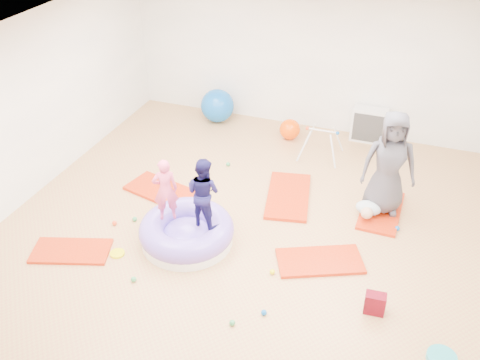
% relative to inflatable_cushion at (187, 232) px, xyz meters
% --- Properties ---
extents(room, '(7.01, 8.01, 2.81)m').
position_rel_inflatable_cushion_xyz_m(room, '(0.64, 0.19, 1.23)').
color(room, tan).
rests_on(room, ground).
extents(gym_mat_front_left, '(1.19, 0.85, 0.04)m').
position_rel_inflatable_cushion_xyz_m(gym_mat_front_left, '(-1.44, -0.79, -0.15)').
color(gym_mat_front_left, '#B83517').
rests_on(gym_mat_front_left, ground).
extents(gym_mat_mid_left, '(1.32, 0.87, 0.05)m').
position_rel_inflatable_cushion_xyz_m(gym_mat_mid_left, '(-0.92, 1.01, -0.14)').
color(gym_mat_mid_left, '#B83517').
rests_on(gym_mat_mid_left, ground).
extents(gym_mat_center_back, '(0.91, 1.43, 0.06)m').
position_rel_inflatable_cushion_xyz_m(gym_mat_center_back, '(1.08, 1.58, -0.14)').
color(gym_mat_center_back, '#B83517').
rests_on(gym_mat_center_back, ground).
extents(gym_mat_right, '(1.30, 1.02, 0.05)m').
position_rel_inflatable_cushion_xyz_m(gym_mat_right, '(1.91, 0.21, -0.14)').
color(gym_mat_right, '#B83517').
rests_on(gym_mat_right, ground).
extents(gym_mat_rear_right, '(0.61, 1.19, 0.05)m').
position_rel_inflatable_cushion_xyz_m(gym_mat_rear_right, '(2.55, 1.69, -0.14)').
color(gym_mat_rear_right, '#B83517').
rests_on(gym_mat_rear_right, ground).
extents(inflatable_cushion, '(1.37, 1.37, 0.43)m').
position_rel_inflatable_cushion_xyz_m(inflatable_cushion, '(0.00, 0.00, 0.00)').
color(inflatable_cushion, white).
rests_on(inflatable_cushion, ground).
extents(child_pink, '(0.42, 0.37, 0.96)m').
position_rel_inflatable_cushion_xyz_m(child_pink, '(-0.29, 0.01, 0.71)').
color(child_pink, '#EB4E77').
rests_on(child_pink, inflatable_cushion).
extents(child_navy, '(0.59, 0.50, 1.05)m').
position_rel_inflatable_cushion_xyz_m(child_navy, '(0.26, 0.07, 0.75)').
color(child_navy, '#141145').
rests_on(child_navy, inflatable_cushion).
extents(adult_caregiver, '(0.91, 0.70, 1.65)m').
position_rel_inflatable_cushion_xyz_m(adult_caregiver, '(2.55, 1.72, 0.71)').
color(adult_caregiver, '#403F49').
rests_on(adult_caregiver, gym_mat_rear_right).
extents(infant, '(0.39, 0.40, 0.23)m').
position_rel_inflatable_cushion_xyz_m(infant, '(2.37, 1.46, -0.00)').
color(infant, '#A9BEC9').
rests_on(infant, gym_mat_rear_right).
extents(ball_pit_balls, '(4.10, 3.49, 0.07)m').
position_rel_inflatable_cushion_xyz_m(ball_pit_balls, '(0.52, 0.01, -0.13)').
color(ball_pit_balls, '#E5E208').
rests_on(ball_pit_balls, ground).
extents(exercise_ball_blue, '(0.68, 0.68, 0.68)m').
position_rel_inflatable_cushion_xyz_m(exercise_ball_blue, '(-1.05, 3.76, 0.17)').
color(exercise_ball_blue, '#0C57B5').
rests_on(exercise_ball_blue, ground).
extents(exercise_ball_orange, '(0.40, 0.40, 0.40)m').
position_rel_inflatable_cushion_xyz_m(exercise_ball_orange, '(0.55, 3.53, 0.03)').
color(exercise_ball_orange, '#FC4800').
rests_on(exercise_ball_orange, ground).
extents(infant_play_gym, '(0.73, 0.70, 0.56)m').
position_rel_inflatable_cushion_xyz_m(infant_play_gym, '(1.27, 3.03, 0.21)').
color(infant_play_gym, silver).
rests_on(infant_play_gym, ground).
extents(cube_shelf, '(0.65, 0.32, 0.65)m').
position_rel_inflatable_cushion_xyz_m(cube_shelf, '(1.97, 3.98, 0.16)').
color(cube_shelf, silver).
rests_on(cube_shelf, ground).
extents(balance_disc, '(0.33, 0.33, 0.07)m').
position_rel_inflatable_cushion_xyz_m(balance_disc, '(3.57, -0.93, -0.13)').
color(balance_disc, teal).
rests_on(balance_disc, ground).
extents(backpack, '(0.26, 0.17, 0.29)m').
position_rel_inflatable_cushion_xyz_m(backpack, '(2.74, -0.46, -0.02)').
color(backpack, '#B20722').
rests_on(backpack, ground).
extents(yellow_toy, '(0.21, 0.21, 0.03)m').
position_rel_inflatable_cushion_xyz_m(yellow_toy, '(-0.80, -0.61, -0.15)').
color(yellow_toy, '#E5E208').
rests_on(yellow_toy, ground).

